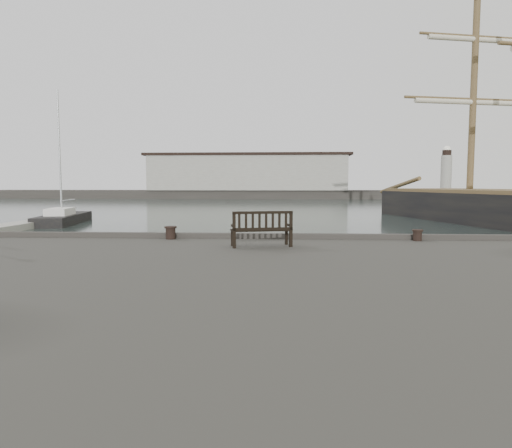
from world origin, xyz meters
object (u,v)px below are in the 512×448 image
Objects in this scene: bollard_right at (417,235)px; yacht_d at (64,221)px; bench at (261,236)px; bollard_left at (171,233)px.

bollard_right is 33.43m from yacht_d.
bench reaches higher than bollard_right.
bench is 3.65m from bollard_left.
yacht_d reaches higher than bollard_right.
yacht_d is at bearing 113.32° from bench.
bench is at bearing -161.79° from bollard_right.
bollard_left is 8.41m from bollard_right.
bollard_right is (5.18, 1.70, -0.15)m from bench.
bench is 5.10× the size of bollard_right.
yacht_d reaches higher than bench.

